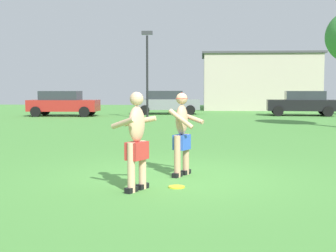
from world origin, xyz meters
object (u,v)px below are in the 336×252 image
(frisbee, at_px, (177,187))
(car_red_far_end, at_px, (63,103))
(player_in_red, at_px, (136,139))
(car_black_mid_lot, at_px, (302,103))
(lamp_post, at_px, (147,64))
(car_gray_near_post, at_px, (166,102))
(player_with_cap, at_px, (182,131))

(frisbee, bearing_deg, car_red_far_end, 111.79)
(player_in_red, height_order, car_black_mid_lot, player_in_red)
(car_black_mid_lot, xyz_separation_m, car_red_far_end, (-15.13, -1.62, 0.00))
(player_in_red, xyz_separation_m, lamp_post, (-1.95, 18.17, 2.18))
(car_gray_near_post, xyz_separation_m, car_red_far_end, (-6.31, -2.72, 0.00))
(car_red_far_end, xyz_separation_m, lamp_post, (5.68, -2.88, 2.25))
(frisbee, height_order, car_red_far_end, car_red_far_end)
(player_in_red, xyz_separation_m, car_black_mid_lot, (7.50, 22.67, -0.07))
(car_gray_near_post, bearing_deg, car_black_mid_lot, -7.08)
(player_with_cap, xyz_separation_m, car_black_mid_lot, (6.79, 21.25, -0.08))
(car_red_far_end, bearing_deg, car_gray_near_post, 23.30)
(car_gray_near_post, height_order, car_red_far_end, same)
(player_with_cap, bearing_deg, player_in_red, -116.65)
(player_in_red, relative_size, car_red_far_end, 0.39)
(player_in_red, relative_size, car_gray_near_post, 0.38)
(car_red_far_end, bearing_deg, player_with_cap, -66.98)
(car_gray_near_post, bearing_deg, lamp_post, -96.47)
(car_red_far_end, bearing_deg, car_black_mid_lot, 6.12)
(player_with_cap, bearing_deg, car_gray_near_post, 95.19)
(player_with_cap, xyz_separation_m, lamp_post, (-2.66, 16.75, 2.16))
(lamp_post, bearing_deg, car_black_mid_lot, 25.46)
(car_black_mid_lot, xyz_separation_m, lamp_post, (-9.45, -4.50, 2.25))
(frisbee, height_order, car_gray_near_post, car_gray_near_post)
(player_with_cap, distance_m, player_in_red, 1.59)
(car_black_mid_lot, bearing_deg, car_gray_near_post, 172.92)
(player_in_red, distance_m, lamp_post, 18.40)
(frisbee, height_order, lamp_post, lamp_post)
(player_in_red, relative_size, car_black_mid_lot, 0.38)
(car_red_far_end, relative_size, lamp_post, 0.88)
(player_with_cap, bearing_deg, lamp_post, 99.04)
(car_gray_near_post, distance_m, lamp_post, 6.06)
(frisbee, bearing_deg, lamp_post, 98.33)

